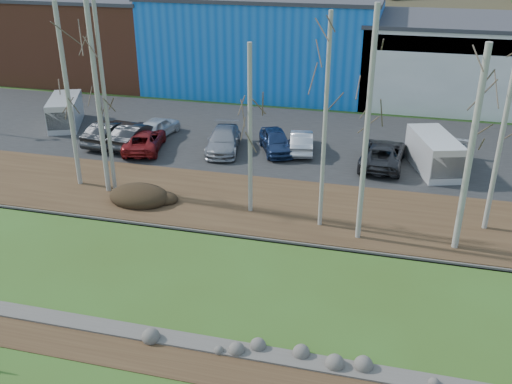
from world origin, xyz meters
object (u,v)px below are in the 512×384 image
(van_white, at_px, (435,154))
(car_0, at_px, (158,127))
(car_1, at_px, (110,132))
(car_7, at_px, (452,158))
(van_grey, at_px, (65,112))
(car_4, at_px, (276,141))
(car_3, at_px, (224,140))
(car_8, at_px, (136,134))
(car_6, at_px, (383,154))
(car_2, at_px, (145,140))
(car_5, at_px, (301,141))

(van_white, bearing_deg, car_0, 157.11)
(car_1, relative_size, car_7, 1.06)
(van_white, distance_m, van_grey, 26.28)
(car_4, distance_m, van_grey, 16.29)
(car_7, xyz_separation_m, van_white, (-1.08, -0.65, 0.42))
(car_3, relative_size, car_8, 1.05)
(car_0, distance_m, car_8, 2.21)
(car_1, xyz_separation_m, van_white, (21.22, 0.37, 0.29))
(car_6, relative_size, car_7, 1.21)
(car_6, bearing_deg, car_0, -2.36)
(car_6, bearing_deg, van_grey, -1.60)
(car_2, bearing_deg, car_0, -98.37)
(car_3, distance_m, car_5, 5.12)
(van_white, bearing_deg, car_3, 161.70)
(car_0, distance_m, car_2, 2.73)
(car_3, bearing_deg, car_5, 2.41)
(van_white, bearing_deg, car_8, 163.47)
(car_1, distance_m, car_6, 18.19)
(car_5, bearing_deg, car_2, 2.91)
(car_2, relative_size, van_white, 0.92)
(car_3, height_order, car_4, car_4)
(car_5, height_order, van_white, van_white)
(car_2, height_order, car_8, car_8)
(car_4, xyz_separation_m, car_7, (11.03, -0.14, -0.09))
(car_0, relative_size, van_grey, 0.79)
(car_2, relative_size, van_grey, 0.93)
(car_7, bearing_deg, car_2, -165.04)
(car_4, relative_size, van_white, 0.82)
(van_grey, bearing_deg, car_5, -25.96)
(car_3, relative_size, car_7, 1.12)
(car_2, bearing_deg, car_1, -25.44)
(car_4, relative_size, car_8, 0.91)
(car_6, height_order, van_grey, van_grey)
(car_6, bearing_deg, car_7, -169.57)
(car_0, relative_size, car_7, 0.91)
(car_7, xyz_separation_m, car_8, (-20.42, -1.01, 0.13))
(car_4, relative_size, car_6, 0.80)
(car_1, height_order, car_3, car_1)
(car_6, xyz_separation_m, car_8, (-16.30, -0.51, 0.03))
(car_5, distance_m, car_7, 9.45)
(car_7, bearing_deg, car_8, -167.03)
(car_1, relative_size, car_5, 1.14)
(car_7, distance_m, car_8, 20.44)
(car_4, bearing_deg, car_0, 149.97)
(car_1, distance_m, van_white, 21.23)
(car_7, height_order, van_white, van_white)
(car_0, xyz_separation_m, van_grey, (-7.55, 0.46, 0.35))
(car_2, relative_size, car_7, 1.08)
(car_0, relative_size, car_4, 0.95)
(car_3, height_order, van_grey, van_grey)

